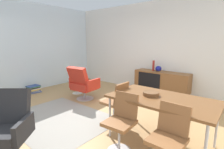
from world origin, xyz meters
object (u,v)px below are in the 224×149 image
object	(u,v)px
vase_cobalt	(153,66)
armchair_black_shell	(2,126)
dining_table	(162,101)
dining_chair_near_window	(116,102)
side_table_round	(77,83)
dining_chair_front_left	(122,120)
wooden_bowl_on_table	(151,94)
sideboard	(161,81)
lounge_chair_red	(83,83)
vase_sculptural_dark	(158,69)
magazine_stack	(34,89)
dining_chair_front_right	(169,137)
fruit_bowl	(77,76)

from	to	relation	value
vase_cobalt	armchair_black_shell	bearing A→B (deg)	-93.15
dining_table	dining_chair_near_window	size ratio (longest dim) A/B	1.87
side_table_round	dining_table	bearing A→B (deg)	-15.30
dining_chair_front_left	vase_cobalt	bearing A→B (deg)	107.88
armchair_black_shell	wooden_bowl_on_table	bearing A→B (deg)	52.82
dining_chair_near_window	armchair_black_shell	size ratio (longest dim) A/B	0.90
wooden_bowl_on_table	side_table_round	bearing A→B (deg)	163.88
sideboard	wooden_bowl_on_table	world-z (taller)	wooden_bowl_on_table
vase_cobalt	side_table_round	xyz separation A→B (m)	(-1.83, -1.46, -0.55)
lounge_chair_red	dining_table	bearing A→B (deg)	-12.89
wooden_bowl_on_table	lounge_chair_red	distance (m)	2.41
vase_sculptural_dark	dining_chair_front_left	bearing A→B (deg)	-75.14
vase_sculptural_dark	magazine_stack	xyz separation A→B (m)	(-3.12, -2.30, -0.69)
dining_table	dining_chair_front_right	bearing A→B (deg)	-57.86
dining_chair_front_left	fruit_bowl	world-z (taller)	dining_chair_front_left
dining_table	armchair_black_shell	distance (m)	2.31
vase_sculptural_dark	dining_chair_near_window	bearing A→B (deg)	-84.38
dining_chair_front_left	side_table_round	size ratio (longest dim) A/B	1.65
dining_chair_near_window	lounge_chair_red	xyz separation A→B (m)	(-1.62, 0.57, -0.00)
dining_chair_near_window	magazine_stack	world-z (taller)	dining_chair_near_window
dining_chair_front_right	magazine_stack	world-z (taller)	dining_chair_front_right
dining_chair_front_left	magazine_stack	bearing A→B (deg)	171.57
vase_sculptural_dark	dining_table	xyz separation A→B (m)	(1.12, -2.31, -0.10)
vase_sculptural_dark	side_table_round	bearing A→B (deg)	-143.66
lounge_chair_red	dining_chair_near_window	bearing A→B (deg)	-19.51
fruit_bowl	vase_sculptural_dark	bearing A→B (deg)	36.33
sideboard	side_table_round	xyz separation A→B (m)	(-2.10, -1.46, -0.12)
vase_cobalt	vase_sculptural_dark	distance (m)	0.18
magazine_stack	armchair_black_shell	bearing A→B (deg)	-32.59
vase_sculptural_dark	side_table_round	size ratio (longest dim) A/B	0.34
dining_chair_near_window	magazine_stack	distance (m)	3.37
sideboard	magazine_stack	size ratio (longest dim) A/B	4.01
armchair_black_shell	lounge_chair_red	bearing A→B (deg)	113.59
vase_sculptural_dark	dining_chair_front_left	size ratio (longest dim) A/B	0.21
magazine_stack	dining_chair_near_window	bearing A→B (deg)	-0.29
dining_chair_front_right	side_table_round	bearing A→B (deg)	157.83
dining_chair_front_right	fruit_bowl	bearing A→B (deg)	157.82
dining_chair_near_window	dining_chair_front_right	xyz separation A→B (m)	(1.24, -0.56, 0.00)
vase_sculptural_dark	armchair_black_shell	size ratio (longest dim) A/B	0.19
fruit_bowl	magazine_stack	distance (m)	1.48
vase_cobalt	lounge_chair_red	xyz separation A→B (m)	(-1.23, -1.74, -0.41)
dining_table	dining_chair_front_right	world-z (taller)	dining_chair_front_right
sideboard	fruit_bowl	size ratio (longest dim) A/B	8.00
dining_chair_near_window	fruit_bowl	xyz separation A→B (m)	(-2.22, 0.85, 0.09)
dining_chair_front_left	side_table_round	bearing A→B (deg)	152.89
side_table_round	magazine_stack	size ratio (longest dim) A/B	1.30
dining_chair_near_window	dining_chair_front_right	distance (m)	1.36
dining_table	wooden_bowl_on_table	size ratio (longest dim) A/B	6.15
vase_cobalt	magazine_stack	distance (m)	3.82
dining_chair_front_right	vase_cobalt	bearing A→B (deg)	119.60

